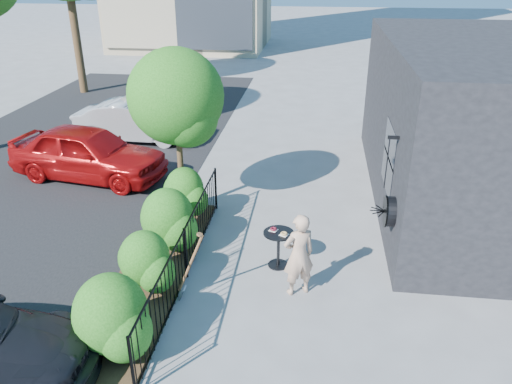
# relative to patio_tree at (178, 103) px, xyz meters

# --- Properties ---
(ground) EXTENTS (120.00, 120.00, 0.00)m
(ground) POSITION_rel_patio_tree_xyz_m (2.24, -2.76, -2.76)
(ground) COLOR gray
(ground) RESTS_ON ground
(shop_building) EXTENTS (6.22, 9.00, 4.00)m
(shop_building) POSITION_rel_patio_tree_xyz_m (7.73, 1.74, -0.76)
(shop_building) COLOR black
(shop_building) RESTS_ON ground
(fence) EXTENTS (0.05, 6.05, 1.10)m
(fence) POSITION_rel_patio_tree_xyz_m (0.74, -2.76, -2.20)
(fence) COLOR black
(fence) RESTS_ON ground
(planting_bed) EXTENTS (1.30, 6.00, 0.08)m
(planting_bed) POSITION_rel_patio_tree_xyz_m (0.04, -2.76, -2.72)
(planting_bed) COLOR #382616
(planting_bed) RESTS_ON ground
(shrubs) EXTENTS (1.10, 5.60, 1.24)m
(shrubs) POSITION_rel_patio_tree_xyz_m (0.14, -2.66, -2.06)
(shrubs) COLOR #185413
(shrubs) RESTS_ON ground
(patio_tree) EXTENTS (2.20, 2.20, 3.94)m
(patio_tree) POSITION_rel_patio_tree_xyz_m (0.00, 0.00, 0.00)
(patio_tree) COLOR #3F2B19
(patio_tree) RESTS_ON ground
(street) EXTENTS (9.00, 30.00, 0.01)m
(street) POSITION_rel_patio_tree_xyz_m (-4.76, 0.24, -2.76)
(street) COLOR black
(street) RESTS_ON ground
(cafe_table) EXTENTS (0.62, 0.62, 0.83)m
(cafe_table) POSITION_rel_patio_tree_xyz_m (2.50, -2.13, -2.22)
(cafe_table) COLOR black
(cafe_table) RESTS_ON ground
(woman) EXTENTS (0.72, 0.63, 1.66)m
(woman) POSITION_rel_patio_tree_xyz_m (2.93, -2.99, -1.94)
(woman) COLOR tan
(woman) RESTS_ON ground
(shovel) EXTENTS (0.54, 0.19, 1.45)m
(shovel) POSITION_rel_patio_tree_xyz_m (0.98, -3.44, -2.13)
(shovel) COLOR brown
(shovel) RESTS_ON ground
(car_red) EXTENTS (4.69, 2.51, 1.52)m
(car_red) POSITION_rel_patio_tree_xyz_m (-3.22, 1.73, -2.00)
(car_red) COLOR #AA0E0F
(car_red) RESTS_ON ground
(car_silver) EXTENTS (4.18, 1.61, 1.36)m
(car_silver) POSITION_rel_patio_tree_xyz_m (-2.98, 5.02, -2.08)
(car_silver) COLOR #B5B5BA
(car_silver) RESTS_ON ground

